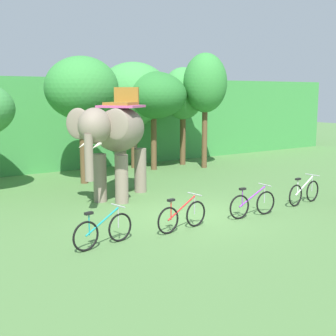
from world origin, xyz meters
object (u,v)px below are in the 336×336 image
object	(u,v)px
tree_far_left	(82,89)
tree_center	(183,94)
tree_center_right	(205,84)
tree_far_right	(133,94)
elephant	(117,134)
bike_teal	(103,230)
tree_center_left	(154,96)
bike_red	(182,216)
bike_purple	(253,204)
bike_white	(304,192)

from	to	relation	value
tree_far_left	tree_center	size ratio (longest dim) A/B	1.03
tree_far_left	tree_center_right	xyz separation A→B (m)	(6.44, 0.35, 0.28)
tree_far_right	elephant	size ratio (longest dim) A/B	1.30
elephant	bike_teal	world-z (taller)	elephant
tree_center	tree_far_left	bearing A→B (deg)	-164.28
tree_center_left	elephant	distance (m)	6.30
bike_red	bike_purple	distance (m)	2.48
bike_purple	bike_white	distance (m)	2.53
tree_center	bike_teal	bearing A→B (deg)	-134.50
tree_far_right	bike_teal	world-z (taller)	tree_far_right
tree_far_right	bike_teal	xyz separation A→B (m)	(-6.44, -9.63, -3.14)
bike_red	tree_center	bearing A→B (deg)	53.80
elephant	bike_white	world-z (taller)	elephant
tree_far_left	bike_white	xyz separation A→B (m)	(4.46, -7.30, -3.35)
tree_far_left	bike_red	distance (m)	8.16
tree_far_right	bike_white	world-z (taller)	tree_far_right
bike_white	tree_far_left	bearing A→B (deg)	121.43
bike_teal	bike_purple	distance (m)	4.78
bike_purple	tree_center_right	bearing A→B (deg)	60.18
tree_center	bike_white	world-z (taller)	tree_center
tree_far_left	bike_purple	xyz separation A→B (m)	(1.94, -7.50, -3.35)
tree_far_right	bike_white	size ratio (longest dim) A/B	2.95
tree_far_right	bike_red	bearing A→B (deg)	-113.28
tree_far_right	bike_red	distance (m)	10.95
tree_center_right	bike_teal	size ratio (longest dim) A/B	3.22
bike_purple	bike_white	xyz separation A→B (m)	(2.52, 0.20, 0.00)
tree_center_left	tree_far_left	bearing A→B (deg)	-163.18
tree_far_left	elephant	world-z (taller)	tree_far_left
elephant	bike_red	bearing A→B (deg)	-94.68
tree_far_left	bike_purple	size ratio (longest dim) A/B	2.92
tree_far_left	tree_center_right	world-z (taller)	tree_center_right
tree_center	bike_white	bearing A→B (deg)	-100.65
elephant	bike_teal	bearing A→B (deg)	-121.97
tree_far_right	bike_purple	size ratio (longest dim) A/B	2.94
tree_far_right	elephant	distance (m)	6.73
bike_red	bike_purple	world-z (taller)	same
tree_far_left	bike_purple	bearing A→B (deg)	-75.48
elephant	bike_purple	distance (m)	5.14
tree_far_left	bike_teal	distance (m)	8.62
tree_center	elephant	distance (m)	8.14
bike_teal	bike_red	bearing A→B (deg)	-0.05
tree_center_right	bike_white	world-z (taller)	tree_center_right
tree_center_right	elephant	bearing A→B (deg)	-151.94
tree_far_right	bike_red	xyz separation A→B (m)	(-4.14, -9.63, -3.14)
bike_teal	tree_far_right	bearing A→B (deg)	56.24
bike_red	tree_center_right	bearing A→B (deg)	48.06
tree_center_left	tree_center_right	xyz separation A→B (m)	(2.33, -0.89, 0.55)
bike_red	bike_white	bearing A→B (deg)	1.38
tree_center_left	bike_purple	xyz separation A→B (m)	(-2.17, -8.74, -3.08)
tree_center	tree_center_right	bearing A→B (deg)	-78.46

